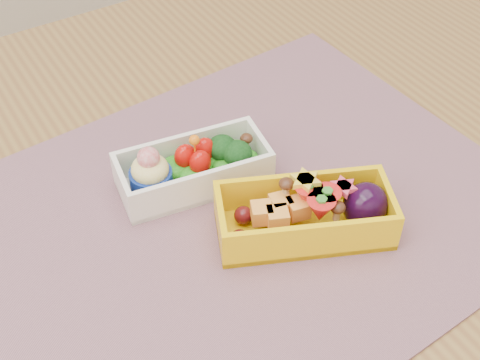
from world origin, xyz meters
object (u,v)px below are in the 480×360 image
table (228,261)px  placemat (236,215)px  bento_white (193,168)px  bento_yellow (309,214)px

table → placemat: bearing=-102.7°
table → bento_white: size_ratio=7.81×
placemat → bento_white: 0.06m
table → placemat: placemat is taller
table → bento_white: bearing=123.2°
placemat → bento_yellow: bento_yellow is taller
bento_white → bento_yellow: size_ratio=0.89×
bento_white → table: bearing=-47.8°
bento_white → bento_yellow: 0.12m
table → bento_yellow: bearing=-64.0°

